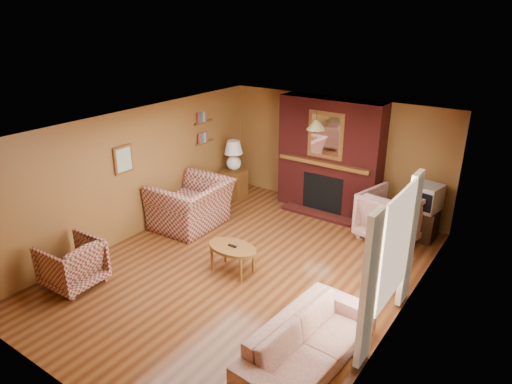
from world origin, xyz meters
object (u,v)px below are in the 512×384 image
Objects in this scene: floral_armchair at (392,216)px; coffee_table at (232,250)px; fireplace at (329,157)px; plaid_loveseat at (191,204)px; table_lamp at (234,154)px; tv_stand at (421,223)px; floral_sofa at (309,342)px; plaid_armchair at (72,264)px; side_table at (234,183)px; crt_tv at (425,197)px.

floral_armchair is 1.18× the size of coffee_table.
fireplace is 3.00m from plaid_loveseat.
fireplace reaches higher than table_lamp.
table_lamp reaches higher than tv_stand.
floral_sofa is 3.03× the size of table_lamp.
plaid_loveseat is 1.63× the size of coffee_table.
coffee_table is (-2.04, 1.14, 0.10)m from floral_sofa.
plaid_armchair reaches higher than side_table.
fireplace reaches higher than plaid_armchair.
side_table is (-3.70, 0.04, -0.15)m from floral_armchair.
floral_sofa is at bearing -92.09° from crt_tv.
plaid_loveseat reaches higher than plaid_armchair.
coffee_table is (-1.74, -2.59, -0.06)m from floral_armchair.
crt_tv reaches higher than side_table.
coffee_table is at bearing -126.36° from crt_tv.
fireplace is 4.03× the size of tv_stand.
plaid_loveseat is 2.36× the size of crt_tv.
tv_stand is (0.45, 0.39, -0.17)m from floral_armchair.
tv_stand is (0.15, 4.12, -0.01)m from floral_sofa.
table_lamp is at bearing -173.67° from tv_stand.
plaid_loveseat is 1.38× the size of floral_armchair.
floral_armchair is at bearing -0.57° from table_lamp.
side_table is (-4.00, 3.77, 0.01)m from floral_sofa.
floral_armchair is at bearing -137.87° from tv_stand.
floral_sofa is 3.28× the size of side_table.
crt_tv is (0.15, 4.11, 0.53)m from floral_sofa.
plaid_loveseat is 1.82m from table_lamp.
floral_armchair is at bearing 138.33° from plaid_armchair.
floral_sofa is at bearing -43.27° from table_lamp.
side_table is at bearing -173.67° from tv_stand.
coffee_table is at bearing 65.14° from floral_sofa.
plaid_armchair reaches higher than tv_stand.
tv_stand is at bearing 115.44° from plaid_loveseat.
plaid_loveseat is at bearing -150.59° from tv_stand.
fireplace is at bearing 176.36° from tv_stand.
side_table is 1.07× the size of tv_stand.
table_lamp is (-3.70, 0.04, 0.55)m from floral_armchair.
fireplace reaches higher than plaid_loveseat.
floral_sofa reaches higher than tv_stand.
floral_armchair is (3.55, 4.31, 0.10)m from plaid_armchair.
coffee_table is 1.47× the size of tv_stand.
plaid_loveseat is at bearing 39.52° from floral_armchair.
tv_stand reaches higher than coffee_table.
plaid_armchair is 5.59m from floral_armchair.
tv_stand is (4.15, 0.35, -0.72)m from table_lamp.
crt_tv is (4.15, 0.34, 0.52)m from side_table.
plaid_armchair is 4.35m from side_table.
fireplace is 1.15× the size of floral_sofa.
coffee_table is 3.33m from table_lamp.
floral_armchair reaches higher than plaid_loveseat.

